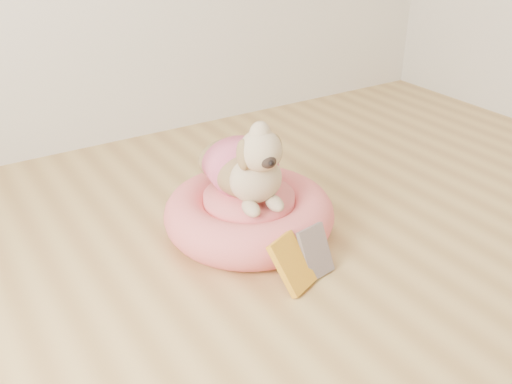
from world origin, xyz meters
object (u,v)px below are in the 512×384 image
book_white (316,252)px  book_yellow (292,264)px  pet_bed (249,214)px  dog (245,153)px

book_white → book_yellow: bearing=179.0°
pet_bed → dog: (-0.01, 0.01, 0.26)m
dog → book_yellow: 0.45m
pet_bed → book_white: same height
dog → book_white: (0.06, -0.36, -0.25)m
dog → book_yellow: (-0.05, -0.37, -0.25)m
pet_bed → book_white: size_ratio=3.70×
pet_bed → dog: size_ratio=1.41×
dog → book_white: 0.44m
pet_bed → dog: bearing=142.5°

